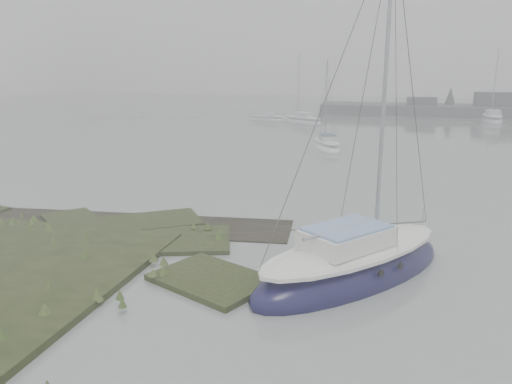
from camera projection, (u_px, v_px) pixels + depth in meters
name	position (u px, v px, depth m)	size (l,w,h in m)	color
ground	(322.00, 143.00, 44.26)	(160.00, 160.00, 0.00)	slate
sailboat_main	(352.00, 267.00, 15.78)	(7.03, 7.94, 11.33)	black
sailboat_white	(327.00, 146.00, 41.04)	(3.59, 5.78, 7.76)	white
sailboat_far_a	(302.00, 121.00, 59.84)	(6.15, 5.45, 8.77)	silver
sailboat_far_b	(492.00, 120.00, 61.56)	(2.43, 6.86, 9.60)	silver
sailboat_far_c	(267.00, 119.00, 62.86)	(5.34, 2.73, 7.20)	#B9BEC3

